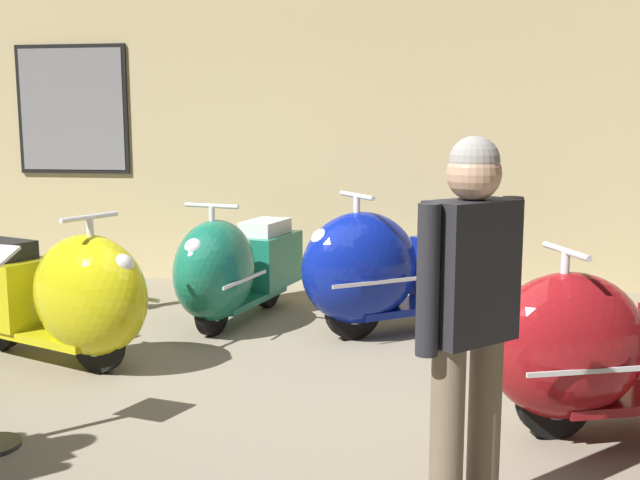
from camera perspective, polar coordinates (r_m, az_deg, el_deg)
ground_plane at (r=4.48m, az=-2.00°, el=-12.21°), size 60.00×60.00×0.00m
showroom_back_wall at (r=7.53m, az=2.45°, el=9.20°), size 18.00×0.24×3.30m
scooter_0 at (r=5.29m, az=-19.17°, el=-4.02°), size 1.76×1.09×1.04m
scooter_1 at (r=6.02m, az=-6.74°, el=-2.17°), size 0.85×1.72×1.01m
scooter_2 at (r=5.75m, az=5.64°, el=-2.26°), size 1.79×1.43×1.10m
scooter_3 at (r=4.19m, az=21.49°, el=-7.77°), size 1.69×0.95×1.00m
visitor_1 at (r=2.95m, az=11.36°, el=-5.09°), size 0.41×0.40×1.57m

